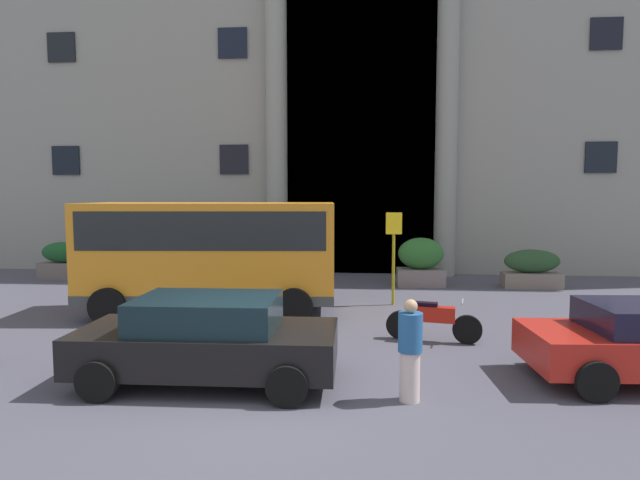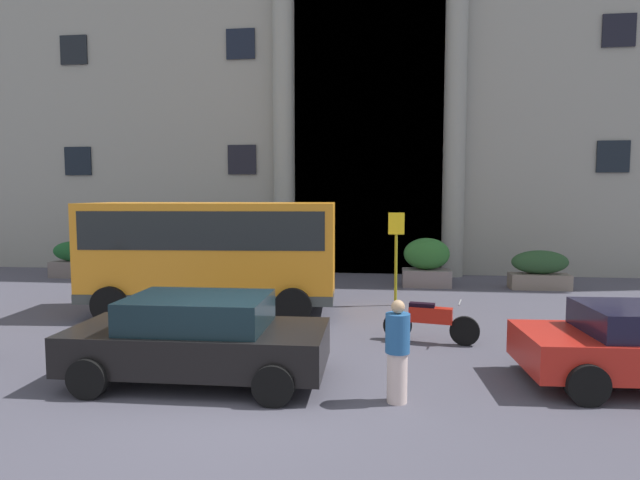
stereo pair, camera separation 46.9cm
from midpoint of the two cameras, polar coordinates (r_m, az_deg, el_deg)
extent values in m
cube|color=#4A4955|center=(8.37, -7.03, -16.98)|extent=(80.00, 64.00, 0.12)
cube|color=gray|center=(26.10, 2.67, 20.67)|extent=(43.50, 9.00, 20.35)
cube|color=black|center=(20.75, 5.88, 11.75)|extent=(5.72, 0.12, 11.11)
cylinder|color=gray|center=(20.77, -3.34, 11.77)|extent=(0.79, 0.79, 11.11)
cylinder|color=gray|center=(20.64, 15.12, 11.65)|extent=(0.79, 0.79, 11.11)
cube|color=black|center=(23.97, -24.31, 7.83)|extent=(1.14, 0.08, 1.16)
cube|color=black|center=(21.24, -7.84, 8.65)|extent=(1.14, 0.08, 1.16)
cube|color=black|center=(22.25, 29.79, 7.88)|extent=(1.14, 0.08, 1.16)
cube|color=black|center=(24.65, -24.69, 18.27)|extent=(1.14, 0.08, 1.16)
cube|color=black|center=(22.00, -7.99, 20.36)|extent=(1.14, 0.08, 1.16)
cube|color=black|center=(22.98, 30.29, 19.09)|extent=(1.14, 0.08, 1.16)
cube|color=orange|center=(13.75, -10.61, -1.05)|extent=(6.41, 2.91, 2.42)
cube|color=black|center=(13.70, -10.64, 1.32)|extent=(6.04, 2.91, 0.92)
cube|color=black|center=(13.35, 2.27, 0.45)|extent=(0.21, 2.05, 1.15)
cube|color=#404542|center=(13.90, -10.54, -5.51)|extent=(6.42, 2.95, 0.24)
cylinder|color=black|center=(14.80, -1.12, -5.28)|extent=(0.92, 0.35, 0.90)
cylinder|color=black|center=(12.40, -1.87, -7.26)|extent=(0.92, 0.35, 0.90)
cylinder|color=black|center=(15.70, -17.33, -4.91)|extent=(0.92, 0.35, 0.90)
cylinder|color=black|center=(13.46, -20.90, -6.61)|extent=(0.92, 0.35, 0.90)
cylinder|color=olive|center=(14.69, 9.16, -2.18)|extent=(0.08, 0.08, 2.54)
cube|color=yellow|center=(14.57, 9.22, 1.78)|extent=(0.44, 0.03, 0.60)
cube|color=gray|center=(18.73, 23.40, -4.16)|extent=(1.88, 0.74, 0.50)
ellipsoid|color=#264726|center=(18.65, 23.46, -2.22)|extent=(1.81, 0.66, 0.78)
cube|color=#6D6A5A|center=(18.89, -12.14, -3.74)|extent=(2.17, 0.89, 0.53)
ellipsoid|color=#296C33|center=(18.81, -12.18, -1.80)|extent=(2.08, 0.80, 0.76)
cube|color=gray|center=(18.14, 12.21, -4.04)|extent=(1.59, 0.96, 0.57)
ellipsoid|color=#2C692C|center=(18.03, 12.25, -1.48)|extent=(1.52, 0.86, 1.07)
cube|color=#6C625E|center=(21.59, -24.53, -2.92)|extent=(1.72, 0.70, 0.60)
ellipsoid|color=#194E23|center=(21.51, -24.60, -1.13)|extent=(1.66, 0.63, 0.76)
cube|color=black|center=(8.95, -11.53, -11.22)|extent=(4.20, 1.88, 0.63)
cube|color=black|center=(8.81, -11.60, -7.64)|extent=(2.28, 1.63, 0.51)
cylinder|color=black|center=(9.58, -1.55, -11.77)|extent=(0.62, 0.21, 0.62)
cylinder|color=black|center=(7.88, -3.31, -15.49)|extent=(0.62, 0.21, 0.62)
cylinder|color=black|center=(10.32, -17.63, -10.77)|extent=(0.62, 0.21, 0.62)
cylinder|color=black|center=(8.77, -22.47, -13.72)|extent=(0.62, 0.21, 0.62)
cylinder|color=black|center=(10.41, 24.47, -10.84)|extent=(0.63, 0.23, 0.62)
cylinder|color=black|center=(8.90, 28.44, -13.66)|extent=(0.63, 0.23, 0.62)
cylinder|color=black|center=(11.29, 16.62, -9.46)|extent=(0.61, 0.22, 0.60)
cylinder|color=black|center=(11.42, 9.60, -9.16)|extent=(0.61, 0.24, 0.60)
cube|color=red|center=(11.27, 13.12, -7.94)|extent=(0.91, 0.42, 0.32)
cube|color=black|center=(11.25, 12.22, -7.01)|extent=(0.55, 0.30, 0.12)
cylinder|color=#A5A5A8|center=(11.16, 16.12, -6.55)|extent=(0.14, 0.54, 0.03)
cylinder|color=beige|center=(8.10, 10.08, -14.49)|extent=(0.30, 0.30, 0.75)
cylinder|color=#255791|center=(7.91, 10.15, -9.93)|extent=(0.36, 0.36, 0.58)
sphere|color=tan|center=(7.82, 10.20, -7.16)|extent=(0.20, 0.20, 0.20)
camera|label=1|loc=(0.23, -88.96, 0.09)|focal=29.44mm
camera|label=2|loc=(0.23, 91.04, -0.09)|focal=29.44mm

